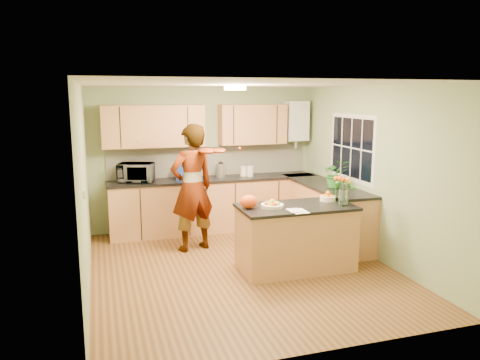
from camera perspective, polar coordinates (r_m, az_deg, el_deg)
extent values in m
plane|color=brown|center=(6.57, 0.20, -10.75)|extent=(4.50, 4.50, 0.00)
cube|color=silver|center=(6.14, 0.22, 11.59)|extent=(4.00, 4.50, 0.02)
cube|color=#89A374|center=(8.38, -4.38, 2.65)|extent=(4.00, 0.02, 2.50)
cube|color=#89A374|center=(4.19, 9.44, -5.22)|extent=(4.00, 0.02, 2.50)
cube|color=#89A374|center=(5.96, -18.46, -0.98)|extent=(0.02, 4.50, 2.50)
cube|color=#89A374|center=(7.09, 15.84, 0.88)|extent=(0.02, 4.50, 2.50)
cube|color=#BE7E4C|center=(8.27, -3.17, -3.09)|extent=(3.60, 0.60, 0.90)
cube|color=black|center=(8.16, -3.18, 0.11)|extent=(3.64, 0.62, 0.04)
cube|color=#BE7E4C|center=(7.82, 10.32, -4.03)|extent=(0.60, 2.20, 0.90)
cube|color=black|center=(7.71, 10.37, -0.65)|extent=(0.62, 2.24, 0.04)
cube|color=white|center=(8.40, -3.69, 2.33)|extent=(3.60, 0.02, 0.52)
cube|color=#BE7E4C|center=(8.01, -10.50, 6.46)|extent=(1.70, 0.34, 0.70)
cube|color=#BE7E4C|center=(8.39, 1.53, 6.80)|extent=(1.20, 0.34, 0.70)
cube|color=silver|center=(8.71, 6.86, 7.19)|extent=(0.40, 0.30, 0.72)
cylinder|color=silver|center=(8.74, 6.80, 4.57)|extent=(0.06, 0.06, 0.20)
cube|color=silver|center=(7.55, 13.45, 3.84)|extent=(0.01, 1.30, 1.05)
cube|color=black|center=(7.55, 13.42, 3.84)|extent=(0.01, 1.18, 0.92)
cube|color=silver|center=(5.37, -18.45, -1.66)|extent=(0.02, 0.09, 0.09)
cylinder|color=#FFEABF|center=(6.42, -0.60, 11.17)|extent=(0.30, 0.30, 0.06)
cylinder|color=silver|center=(6.42, -0.60, 11.44)|extent=(0.10, 0.10, 0.02)
cube|color=#BE7E4C|center=(6.48, 6.80, -7.13)|extent=(1.52, 0.76, 0.86)
cube|color=black|center=(6.36, 6.89, -3.29)|extent=(1.56, 0.80, 0.04)
cylinder|color=#F8E7C6|center=(6.22, 3.94, -3.16)|extent=(0.30, 0.30, 0.05)
cylinder|color=#F8E7C6|center=(6.72, 10.67, -2.22)|extent=(0.22, 0.22, 0.07)
cylinder|color=silver|center=(6.45, 12.45, -2.10)|extent=(0.11, 0.11, 0.22)
ellipsoid|color=#EC4713|center=(6.15, 1.09, -2.65)|extent=(0.28, 0.26, 0.18)
cube|color=white|center=(6.05, 7.17, -3.76)|extent=(0.20, 0.27, 0.01)
imported|color=tan|center=(7.14, -5.85, -0.97)|extent=(0.82, 0.66, 1.95)
imported|color=silver|center=(7.97, -12.56, 0.91)|extent=(0.65, 0.54, 0.31)
cube|color=navy|center=(8.08, -6.82, 0.90)|extent=(0.30, 0.23, 0.23)
cylinder|color=silver|center=(8.21, -2.36, 1.16)|extent=(0.17, 0.17, 0.24)
sphere|color=black|center=(8.19, -2.37, 2.28)|extent=(0.09, 0.09, 0.09)
cylinder|color=#F8E7C6|center=(8.35, 0.43, 1.11)|extent=(0.13, 0.13, 0.18)
cylinder|color=silver|center=(8.31, 1.23, 1.09)|extent=(0.14, 0.14, 0.19)
imported|color=#2F7928|center=(7.41, 11.57, 0.75)|extent=(0.46, 0.42, 0.44)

